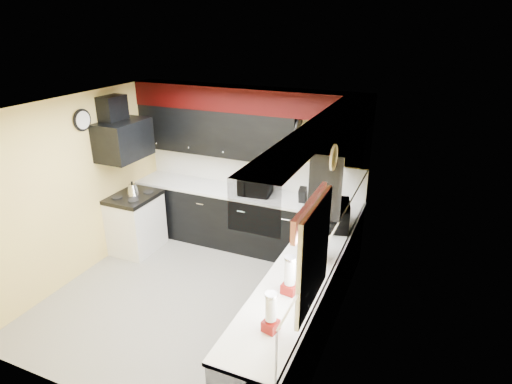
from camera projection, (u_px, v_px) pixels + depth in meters
ground at (196, 297)px, 5.63m from camera, size 3.60×3.60×0.00m
wall_back at (251, 167)px, 6.69m from camera, size 3.60×0.06×2.50m
wall_right at (338, 239)px, 4.50m from camera, size 0.06×3.60×2.50m
wall_left at (77, 189)px, 5.82m from camera, size 0.06×3.60×2.50m
ceiling at (184, 107)px, 4.69m from camera, size 3.60×3.60×0.06m
cab_back at (244, 220)px, 6.74m from camera, size 3.60×0.60×0.90m
cab_right at (299, 311)px, 4.66m from camera, size 0.60×3.00×0.90m
counter_back at (243, 193)px, 6.56m from camera, size 3.62×0.64×0.04m
counter_right at (301, 274)px, 4.48m from camera, size 0.64×3.02×0.04m
splash_back at (251, 170)px, 6.70m from camera, size 3.60×0.02×0.50m
splash_right at (337, 244)px, 4.53m from camera, size 0.02×3.60×0.50m
upper_back at (216, 132)px, 6.52m from camera, size 2.60×0.35×0.70m
upper_right at (344, 163)px, 5.12m from camera, size 0.35×1.80×0.70m
soffit_back at (246, 99)px, 6.13m from camera, size 3.60×0.36×0.35m
soffit_right at (323, 143)px, 4.01m from camera, size 0.36×3.24×0.35m
stove at (136, 224)px, 6.66m from camera, size 0.60×0.75×0.86m
cooktop at (133, 197)px, 6.48m from camera, size 0.62×0.77×0.06m
hood at (124, 140)px, 6.17m from camera, size 0.50×0.78×0.55m
hood_duct at (113, 110)px, 6.05m from camera, size 0.24×0.40×0.40m
window at (314, 255)px, 3.63m from camera, size 0.03×0.86×0.96m
valance at (310, 211)px, 3.50m from camera, size 0.04×0.88×0.20m
pan_top at (298, 128)px, 5.89m from camera, size 0.03×0.22×0.40m
pan_mid at (294, 148)px, 5.88m from camera, size 0.03×0.28×0.46m
pan_low at (300, 145)px, 6.11m from camera, size 0.03×0.24×0.42m
cut_board at (292, 147)px, 5.75m from camera, size 0.03×0.26×0.35m
baskets at (313, 238)px, 4.67m from camera, size 0.27×0.27×0.50m
clock at (82, 120)px, 5.68m from camera, size 0.03×0.30×0.30m
deco_plate at (334, 158)px, 3.84m from camera, size 0.03×0.24×0.24m
toaster_oven at (255, 186)px, 6.39m from camera, size 0.51×0.44×0.28m
microwave at (334, 215)px, 5.41m from camera, size 0.51×0.64×0.31m
utensil_crock at (313, 196)px, 6.16m from camera, size 0.20×0.20×0.17m
knife_block at (303, 195)px, 6.13m from camera, size 0.12×0.15×0.22m
kettle at (133, 189)px, 6.46m from camera, size 0.23×0.23×0.17m
dispenser_a at (290, 277)px, 4.08m from camera, size 0.15×0.15×0.37m
dispenser_b at (271, 314)px, 3.58m from camera, size 0.15×0.15×0.33m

